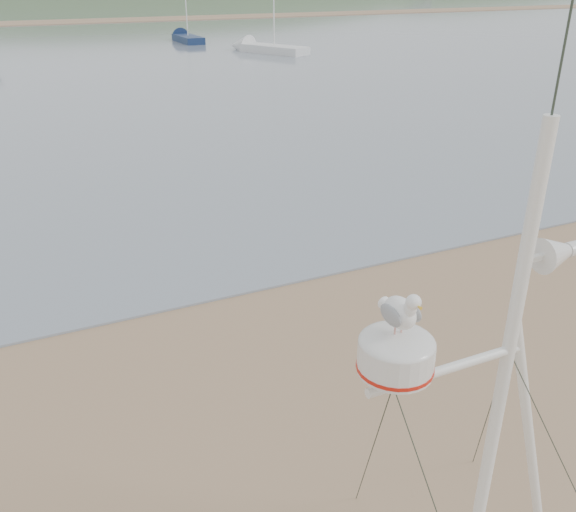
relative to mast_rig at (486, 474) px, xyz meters
name	(u,v)px	position (x,y,z in m)	size (l,w,h in m)	color
hill_ridge	(50,49)	(16.03, 236.94, -20.95)	(620.00, 180.00, 80.00)	#253D19
mast_rig	(486,474)	(0.00, 0.00, 0.00)	(2.29, 2.45, 5.18)	white
sailboat_blue_far	(183,37)	(11.02, 47.38, -0.95)	(1.43, 5.76, 5.76)	#15254A
sailboat_white_near	(256,47)	(13.63, 38.40, -0.95)	(4.28, 6.57, 6.51)	silver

